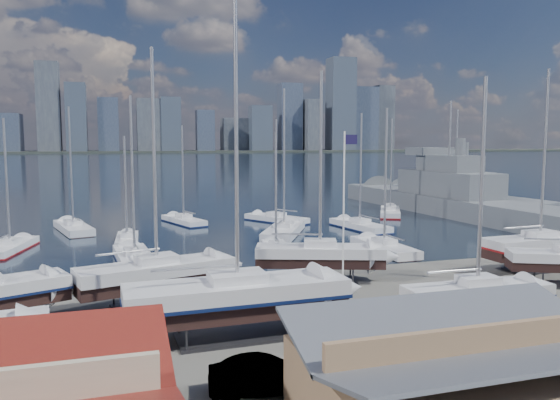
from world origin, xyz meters
name	(u,v)px	position (x,y,z in m)	size (l,w,h in m)	color
ground	(316,308)	(0.00, -10.00, 0.00)	(1400.00, 1400.00, 0.00)	#605E59
water	(133,161)	(0.00, 300.00, -0.15)	(1400.00, 600.00, 0.40)	#1A2D3C
far_shore	(124,152)	(0.00, 560.00, 1.10)	(1400.00, 80.00, 2.20)	#2D332D
skyline	(115,115)	(-7.83, 553.76, 39.09)	(639.14, 43.80, 107.69)	#475166
shed_grey	(475,378)	(0.00, -26.00, 2.15)	(12.60, 8.40, 4.17)	#8C6B4C
sailboat_cradle_2	(157,273)	(-9.74, -6.29, 2.10)	(10.57, 5.44, 16.57)	#2D2D33
sailboat_cradle_3	(238,297)	(-6.02, -13.72, 2.25)	(12.28, 3.79, 19.41)	#2D2D33
sailboat_cradle_4	(320,255)	(2.67, -3.73, 2.07)	(10.09, 5.79, 15.91)	#2D2D33
sailboat_cradle_5	(477,295)	(7.35, -16.37, 1.98)	(8.77, 2.64, 14.22)	#2D2D33
sailboat_cradle_6	(540,245)	(21.60, -5.56, 2.10)	(10.42, 3.48, 16.56)	#2D2D33
sailboat_moored_1	(10,249)	(-22.09, 15.75, 0.31)	(4.40, 9.39, 13.55)	black
sailboat_moored_2	(73,229)	(-16.98, 26.59, 0.32)	(5.36, 10.66, 15.50)	black
sailboat_moored_3	(135,261)	(-10.68, 6.59, 0.31)	(3.70, 10.42, 15.28)	black
sailboat_moored_4	(127,240)	(-11.06, 17.10, 0.33)	(2.66, 7.94, 11.81)	black
sailboat_moored_5	(184,222)	(-3.58, 29.35, 0.31)	(5.19, 9.30, 13.40)	black
sailboat_moored_6	(276,251)	(2.38, 7.05, 0.31)	(3.78, 8.41, 12.15)	black
sailboat_moored_7	(284,233)	(6.27, 16.82, 0.32)	(8.19, 11.71, 17.40)	black
sailboat_moored_8	(276,220)	(8.44, 27.14, 0.31)	(7.25, 9.58, 14.31)	black
sailboat_moored_9	(384,249)	(12.73, 4.91, 0.32)	(2.86, 9.66, 14.52)	black
sailboat_moored_10	(360,227)	(16.48, 18.26, 0.31)	(4.32, 10.23, 14.82)	black
sailboat_moored_11	(390,213)	(26.38, 28.88, 0.31)	(7.05, 9.97, 14.69)	black
naval_ship_east	(447,202)	(35.79, 28.53, 1.67)	(10.29, 50.63, 18.53)	#5A5E63
naval_ship_west	(455,195)	(44.13, 38.72, 1.67)	(9.34, 40.15, 17.58)	#5A5E63
car_b	(264,376)	(-6.44, -20.62, 0.77)	(1.63, 4.68, 1.54)	gray
car_c	(379,355)	(-0.72, -20.06, 0.78)	(2.58, 5.60, 1.56)	gray
car_d	(464,343)	(3.94, -19.97, 0.81)	(2.28, 5.61, 1.63)	gray
flagpole	(345,201)	(3.19, -7.07, 6.53)	(1.01, 0.12, 11.40)	white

